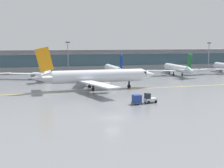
% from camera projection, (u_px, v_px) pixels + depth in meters
% --- Properties ---
extents(ground_plane, '(400.00, 400.00, 0.00)m').
position_uv_depth(ground_plane, '(113.00, 118.00, 48.25)').
color(ground_plane, slate).
extents(taxiway_centreline_stripe, '(109.92, 4.83, 0.01)m').
position_uv_depth(taxiway_centreline_stripe, '(100.00, 90.00, 76.16)').
color(taxiway_centreline_stripe, yellow).
rests_on(taxiway_centreline_stripe, ground_plane).
extents(terminal_concourse, '(191.17, 11.00, 9.60)m').
position_uv_depth(terminal_concourse, '(68.00, 60.00, 128.06)').
color(terminal_concourse, '#9EA3A8').
rests_on(terminal_concourse, ground_plane).
extents(gate_airplane_2, '(24.95, 26.89, 8.90)m').
position_uv_depth(gate_airplane_2, '(47.00, 71.00, 100.99)').
color(gate_airplane_2, white).
rests_on(gate_airplane_2, ground_plane).
extents(gate_airplane_3, '(25.00, 26.79, 8.90)m').
position_uv_depth(gate_airplane_3, '(113.00, 70.00, 107.05)').
color(gate_airplane_3, white).
rests_on(gate_airplane_3, ground_plane).
extents(gate_airplane_4, '(24.99, 26.86, 8.90)m').
position_uv_depth(gate_airplane_4, '(177.00, 68.00, 112.13)').
color(gate_airplane_4, white).
rests_on(gate_airplane_4, ground_plane).
extents(taxiing_regional_jet, '(34.96, 32.52, 11.59)m').
position_uv_depth(taxiing_regional_jet, '(97.00, 77.00, 77.47)').
color(taxiing_regional_jet, silver).
rests_on(taxiing_regional_jet, ground_plane).
extents(baggage_tug, '(2.81, 2.00, 2.10)m').
position_uv_depth(baggage_tug, '(150.00, 99.00, 59.98)').
color(baggage_tug, silver).
rests_on(baggage_tug, ground_plane).
extents(cargo_dolly_lead, '(2.35, 1.94, 1.94)m').
position_uv_depth(cargo_dolly_lead, '(137.00, 99.00, 58.73)').
color(cargo_dolly_lead, '#595B60').
rests_on(cargo_dolly_lead, ground_plane).
extents(apron_light_mast_1, '(1.80, 0.36, 13.07)m').
position_uv_depth(apron_light_mast_1, '(68.00, 56.00, 120.56)').
color(apron_light_mast_1, gray).
rests_on(apron_light_mast_1, ground_plane).
extents(apron_light_mast_2, '(1.80, 0.36, 12.78)m').
position_uv_depth(apron_light_mast_2, '(209.00, 55.00, 134.25)').
color(apron_light_mast_2, gray).
rests_on(apron_light_mast_2, ground_plane).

